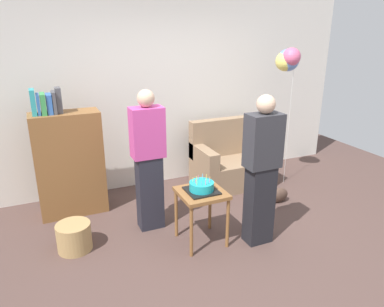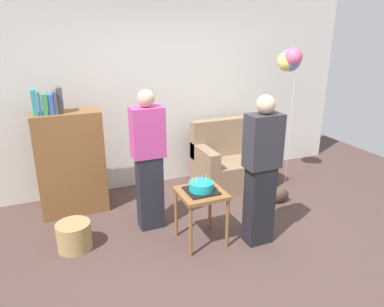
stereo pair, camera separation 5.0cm
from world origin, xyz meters
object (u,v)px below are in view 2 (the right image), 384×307
Objects in this scene: wicker_basket at (74,236)px; handbag at (280,196)px; birthday_cake at (201,187)px; side_table at (201,199)px; bookshelf at (70,161)px; person_blowing_candles at (149,160)px; balloon_bunch at (290,60)px; person_holding_cake at (261,171)px; couch at (232,162)px.

wicker_basket reaches higher than handbag.
side_table is at bearing 146.67° from birthday_cake.
person_blowing_candles is (0.79, -0.74, 0.15)m from bookshelf.
person_blowing_candles is 1.92m from handbag.
person_blowing_candles is 0.82× the size of balloon_bunch.
side_table is 1.69× the size of wicker_basket.
person_holding_cake is at bearing -133.91° from balloon_bunch.
side_table is at bearing -5.01° from person_holding_cake.
person_blowing_candles is at bearing -153.88° from couch.
bookshelf is at bearing 175.01° from balloon_bunch.
birthday_cake is (-1.07, -1.26, 0.32)m from couch.
person_holding_cake is 5.82× the size of handbag.
wicker_basket is 0.18× the size of balloon_bunch.
couch is 1.66m from balloon_bunch.
person_holding_cake is 2.09m from wicker_basket.
side_table is 2.43m from balloon_bunch.
balloon_bunch is (0.71, -0.24, 1.48)m from couch.
balloon_bunch is at bearing 11.26° from wicker_basket.
couch is 0.55× the size of balloon_bunch.
birthday_cake reaches higher than handbag.
balloon_bunch reaches higher than birthday_cake.
birthday_cake is (0.00, -0.00, 0.14)m from side_table.
side_table is (-1.07, -1.26, 0.17)m from couch.
person_blowing_candles is (-0.41, 0.53, 0.18)m from birthday_cake.
person_holding_cake is (0.58, -0.24, 0.32)m from side_table.
side_table is 0.74m from person_blowing_candles.
person_holding_cake is (1.78, -1.51, 0.15)m from bookshelf.
balloon_bunch is at bearing -116.41° from person_holding_cake.
balloon_bunch is at bearing -18.86° from couch.
wicker_basket is 3.56m from balloon_bunch.
handbag is at bearing -70.28° from couch.
birthday_cake is (1.20, -1.28, -0.02)m from bookshelf.
handbag is (1.36, 0.44, -0.56)m from birthday_cake.
bookshelf is 1.10m from person_blowing_candles.
bookshelf is 4.98× the size of birthday_cake.
bookshelf is 4.43× the size of wicker_basket.
birthday_cake is at bearing -46.76° from bookshelf.
handbag is at bearing -121.77° from person_holding_cake.
bookshelf reaches higher than birthday_cake.
balloon_bunch is at bearing 29.67° from birthday_cake.
wicker_basket is at bearing -168.74° from balloon_bunch.
balloon_bunch reaches higher than wicker_basket.
wicker_basket is (-1.30, 0.40, -0.51)m from birthday_cake.
wicker_basket is (-0.10, -0.87, -0.53)m from bookshelf.
balloon_bunch reaches higher than person_holding_cake.
wicker_basket is 2.66m from handbag.
birthday_cake reaches higher than wicker_basket.
wicker_basket is at bearing -1.40° from person_holding_cake.
balloon_bunch is (3.08, 0.61, 1.67)m from wicker_basket.
couch is at bearing -90.79° from person_holding_cake.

